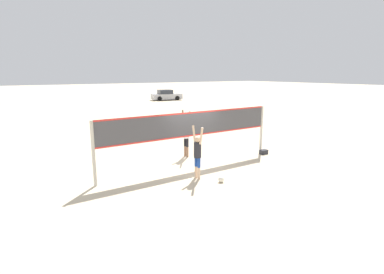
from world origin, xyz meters
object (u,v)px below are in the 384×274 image
(volleyball_net, at_px, (192,128))
(parked_car_mid, at_px, (166,95))
(player_spiker, at_px, (197,151))
(volleyball, at_px, (221,179))
(gear_bag, at_px, (264,152))
(player_blocker, at_px, (186,132))

(volleyball_net, distance_m, parked_car_mid, 32.28)
(player_spiker, relative_size, volleyball, 9.40)
(volleyball, bearing_deg, player_spiker, 120.33)
(gear_bag, bearing_deg, player_spiker, -167.08)
(volleyball, xyz_separation_m, gear_bag, (4.23, 1.91, -0.00))
(volleyball_net, bearing_deg, gear_bag, -3.53)
(player_spiker, relative_size, parked_car_mid, 0.44)
(player_spiker, distance_m, volleyball, 1.35)
(gear_bag, height_order, parked_car_mid, parked_car_mid)
(player_spiker, distance_m, gear_bag, 4.93)
(parked_car_mid, bearing_deg, volleyball, -103.94)
(player_blocker, bearing_deg, gear_bag, 63.79)
(gear_bag, bearing_deg, player_blocker, 153.79)
(gear_bag, bearing_deg, volleyball, -155.67)
(player_spiker, bearing_deg, gear_bag, -77.08)
(volleyball_net, xyz_separation_m, volleyball, (-0.14, -2.16, -1.57))
(volleyball, height_order, gear_bag, volleyball)
(player_blocker, distance_m, gear_bag, 4.01)
(player_blocker, xyz_separation_m, volleyball, (-0.77, -3.62, -1.07))
(volleyball_net, relative_size, player_spiker, 4.13)
(volleyball_net, height_order, gear_bag, volleyball_net)
(player_spiker, distance_m, player_blocker, 3.06)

